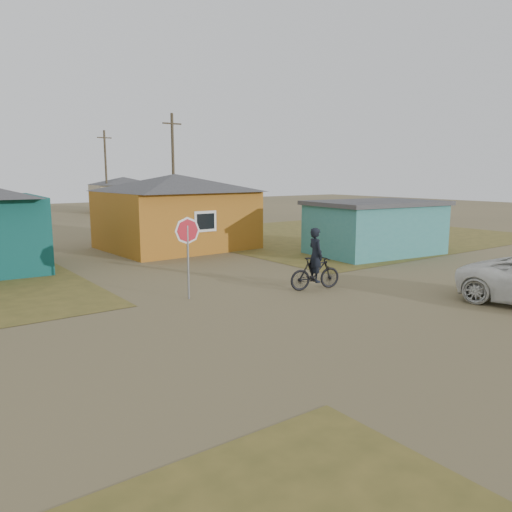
{
  "coord_description": "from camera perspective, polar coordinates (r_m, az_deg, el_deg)",
  "views": [
    {
      "loc": [
        -9.69,
        -9.69,
        3.9
      ],
      "look_at": [
        -0.35,
        3.0,
        1.3
      ],
      "focal_mm": 35.0,
      "sensor_mm": 36.0,
      "label": 1
    }
  ],
  "objects": [
    {
      "name": "cyclist",
      "position": [
        17.04,
        6.79,
        -1.28
      ],
      "size": [
        1.94,
        0.95,
        2.12
      ],
      "color": "black",
      "rests_on": "ground"
    },
    {
      "name": "grass_ne",
      "position": [
        33.03,
        9.81,
        2.46
      ],
      "size": [
        20.0,
        18.0,
        0.0
      ],
      "primitive_type": "cube",
      "color": "brown",
      "rests_on": "ground"
    },
    {
      "name": "stop_sign",
      "position": [
        15.61,
        -7.83,
        1.9
      ],
      "size": [
        0.78,
        0.39,
        2.59
      ],
      "color": "gray",
      "rests_on": "ground"
    },
    {
      "name": "house_yellow",
      "position": [
        26.71,
        -9.15,
        5.18
      ],
      "size": [
        7.72,
        6.76,
        3.9
      ],
      "color": "#A56319",
      "rests_on": "ground"
    },
    {
      "name": "shed_turquoise",
      "position": [
        25.24,
        13.43,
        3.23
      ],
      "size": [
        6.71,
        4.93,
        2.6
      ],
      "color": "teal",
      "rests_on": "ground"
    },
    {
      "name": "ground",
      "position": [
        14.25,
        8.36,
        -6.62
      ],
      "size": [
        120.0,
        120.0,
        0.0
      ],
      "primitive_type": "plane",
      "color": "brown"
    },
    {
      "name": "house_beige_east",
      "position": [
        53.49,
        -14.85,
        6.87
      ],
      "size": [
        6.95,
        6.05,
        3.6
      ],
      "color": "tan",
      "rests_on": "ground"
    },
    {
      "name": "utility_pole_near",
      "position": [
        35.59,
        -9.44,
        9.63
      ],
      "size": [
        1.4,
        0.2,
        8.0
      ],
      "color": "#433828",
      "rests_on": "ground"
    },
    {
      "name": "utility_pole_far",
      "position": [
        50.69,
        -16.77,
        9.24
      ],
      "size": [
        1.4,
        0.2,
        8.0
      ],
      "color": "#433828",
      "rests_on": "ground"
    }
  ]
}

